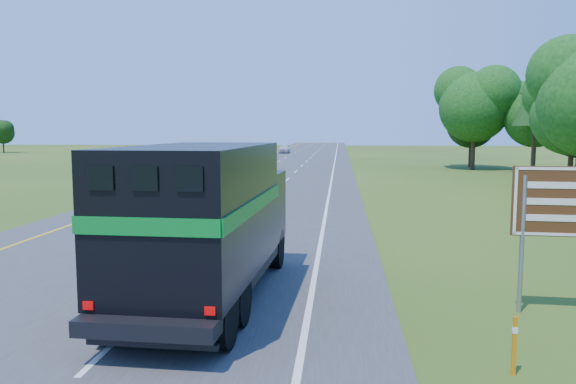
{
  "coord_description": "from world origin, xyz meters",
  "views": [
    {
      "loc": [
        6.19,
        0.88,
        4.18
      ],
      "look_at": [
        3.92,
        25.25,
        1.45
      ],
      "focal_mm": 35.0,
      "sensor_mm": 36.0,
      "label": 1
    }
  ],
  "objects_px": {
    "horse_truck": "(207,218)",
    "far_car": "(284,149)",
    "white_suv": "(244,163)",
    "exit_sign": "(565,208)"
  },
  "relations": [
    {
      "from": "horse_truck",
      "to": "white_suv",
      "type": "relative_size",
      "value": 1.37
    },
    {
      "from": "horse_truck",
      "to": "white_suv",
      "type": "distance_m",
      "value": 41.13
    },
    {
      "from": "exit_sign",
      "to": "white_suv",
      "type": "bearing_deg",
      "value": 113.08
    },
    {
      "from": "white_suv",
      "to": "far_car",
      "type": "distance_m",
      "value": 44.53
    },
    {
      "from": "horse_truck",
      "to": "exit_sign",
      "type": "bearing_deg",
      "value": 1.24
    },
    {
      "from": "horse_truck",
      "to": "far_car",
      "type": "height_order",
      "value": "horse_truck"
    },
    {
      "from": "white_suv",
      "to": "far_car",
      "type": "relative_size",
      "value": 1.43
    },
    {
      "from": "horse_truck",
      "to": "white_suv",
      "type": "height_order",
      "value": "horse_truck"
    },
    {
      "from": "horse_truck",
      "to": "far_car",
      "type": "relative_size",
      "value": 1.96
    },
    {
      "from": "far_car",
      "to": "exit_sign",
      "type": "bearing_deg",
      "value": -80.22
    }
  ]
}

